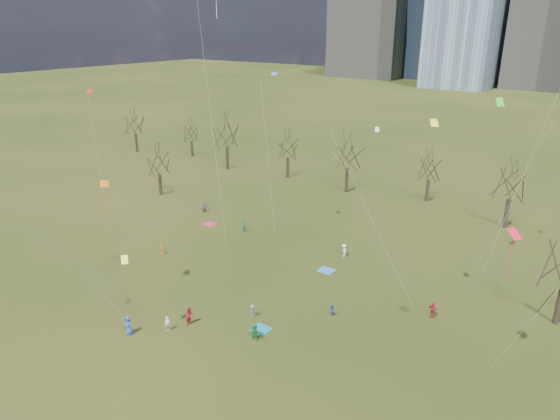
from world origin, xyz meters
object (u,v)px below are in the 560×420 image
Objects in this scene: person_2 at (190,316)px; person_4 at (162,249)px; blanket_teal at (261,329)px; blanket_navy at (326,270)px; person_0 at (128,325)px; person_1 at (168,324)px; blanket_crimson at (209,224)px.

person_4 is (-12.96, 8.39, -0.15)m from person_2.
blanket_navy is (-0.95, 12.95, 0.00)m from blanket_teal.
person_4 is (-9.72, 12.56, -0.17)m from person_0.
person_2 reaches higher than person_1.
person_1 reaches higher than blanket_crimson.
person_2 is (-5.60, -2.97, 0.84)m from blanket_teal.
blanket_navy is 0.92× the size of person_0.
blanket_teal is at bearing -85.78° from blanket_navy.
blanket_teal is 11.40m from person_0.
blanket_navy is at bearing 70.47° from person_0.
person_0 reaches higher than blanket_teal.
person_2 is 1.21× the size of person_4.
person_2 reaches higher than person_4.
person_4 is at bearing 88.62° from person_1.
person_1 is at bearing 148.60° from person_2.
blanket_crimson is at bearing -54.94° from person_4.
blanket_navy is 19.16m from person_4.
person_2 reaches higher than blanket_crimson.
blanket_navy is 1.15× the size of person_1.
blanket_crimson is at bearing 172.84° from blanket_navy.
blanket_teal is 1.14× the size of person_4.
blanket_crimson is at bearing 32.86° from person_2.
person_0 reaches higher than person_1.
person_0 is (11.60, -22.54, 0.86)m from blanket_crimson.
person_1 reaches higher than blanket_teal.
person_0 is 3.30m from person_1.
person_0 is 1.25× the size of person_1.
person_1 reaches higher than blanket_navy.
blanket_teal is 6.39m from person_2.
blanket_navy and blanket_crimson have the same top height.
blanket_crimson is 24.59m from person_1.
blanket_navy is 0.94× the size of person_2.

